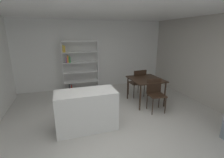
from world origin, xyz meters
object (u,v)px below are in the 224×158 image
object	(u,v)px
open_bookshelf	(78,67)
dining_chair_far	(138,81)
dining_table	(146,81)
kitchen_island	(86,110)
dining_chair_near	(155,92)

from	to	relation	value
open_bookshelf	dining_chair_far	size ratio (longest dim) A/B	1.96
dining_chair_far	dining_table	bearing A→B (deg)	84.52
dining_chair_far	kitchen_island	bearing A→B (deg)	30.62
kitchen_island	dining_table	world-z (taller)	kitchen_island
dining_table	dining_chair_near	world-z (taller)	dining_chair_near
open_bookshelf	dining_chair_far	xyz separation A→B (m)	(1.83, -1.16, -0.37)
kitchen_island	dining_chair_far	size ratio (longest dim) A/B	1.40
open_bookshelf	dining_chair_near	size ratio (longest dim) A/B	2.10
dining_chair_near	kitchen_island	bearing A→B (deg)	-163.83
dining_chair_far	open_bookshelf	bearing A→B (deg)	-36.92
dining_table	dining_chair_far	size ratio (longest dim) A/B	1.06
kitchen_island	dining_chair_near	bearing A→B (deg)	9.70
dining_chair_near	dining_chair_far	distance (m)	1.05
kitchen_island	open_bookshelf	bearing A→B (deg)	87.03
kitchen_island	dining_chair_near	distance (m)	1.99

